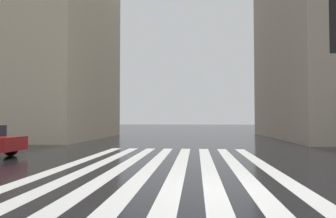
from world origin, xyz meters
TOP-DOWN VIEW (x-y plane):
  - ground_plane at (0.00, 0.00)m, footprint 220.00×220.00m
  - zebra_crossing at (4.00, 1.93)m, footprint 13.00×7.50m

SIDE VIEW (x-z plane):
  - ground_plane at x=0.00m, z-range 0.00..0.00m
  - zebra_crossing at x=4.00m, z-range 0.00..0.01m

